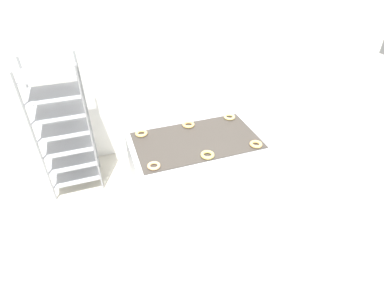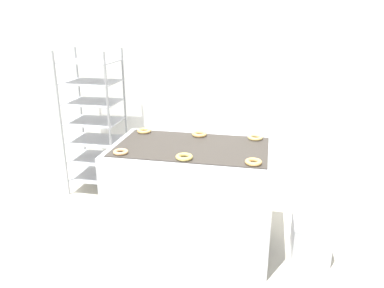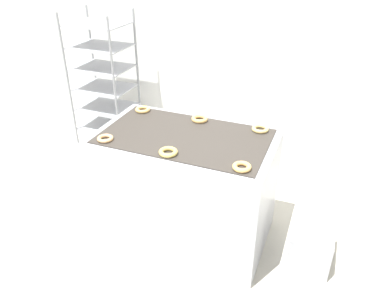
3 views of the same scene
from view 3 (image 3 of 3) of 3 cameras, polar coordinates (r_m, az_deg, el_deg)
ground_plane at (r=3.07m, az=-6.16°, el=-20.73°), size 14.00×14.00×0.00m
wall_back at (r=4.08m, az=7.06°, el=15.51°), size 8.00×0.05×2.80m
fryer_machine at (r=3.19m, az=-1.01°, el=-6.46°), size 1.41×0.85×0.97m
baking_rack_cart at (r=4.34m, az=-13.12°, el=8.30°), size 0.61×0.51×1.69m
glaze_bin at (r=3.26m, az=17.68°, el=-14.43°), size 0.32×0.40×0.32m
donut_near_left at (r=2.94m, az=-13.08°, el=0.84°), size 0.12×0.12×0.03m
donut_near_center at (r=2.68m, az=-3.66°, el=-1.22°), size 0.14×0.14×0.03m
donut_near_right at (r=2.53m, az=7.61°, el=-3.48°), size 0.13×0.13×0.03m
donut_far_left at (r=3.39m, az=-7.53°, el=5.24°), size 0.13×0.13×0.03m
donut_far_center at (r=3.18m, az=1.17°, el=3.85°), size 0.14×0.14×0.03m
donut_far_right at (r=3.06m, az=10.35°, el=2.28°), size 0.14×0.14×0.03m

